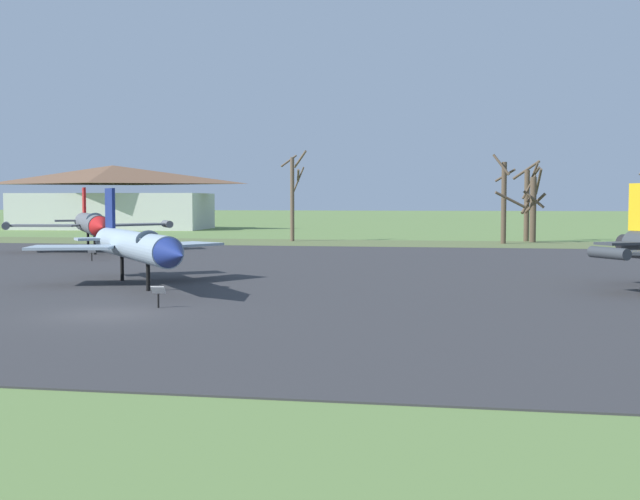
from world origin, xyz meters
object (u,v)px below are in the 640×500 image
at_px(jet_fighter_rear_left, 91,224).
at_px(info_placard_rear_left, 92,254).
at_px(info_placard_front_left, 158,294).
at_px(visitor_building, 113,198).
at_px(jet_fighter_front_left, 136,245).

height_order(jet_fighter_rear_left, info_placard_rear_left, jet_fighter_rear_left).
distance_m(info_placard_front_left, jet_fighter_rear_left, 35.59).
bearing_deg(info_placard_front_left, info_placard_rear_left, 121.44).
bearing_deg(info_placard_rear_left, visitor_building, 113.16).
xyz_separation_m(info_placard_front_left, jet_fighter_rear_left, (-17.75, 30.80, 1.80)).
relative_size(jet_fighter_rear_left, visitor_building, 0.53).
bearing_deg(visitor_building, info_placard_front_left, -64.48).
relative_size(info_placard_rear_left, visitor_building, 0.03).
height_order(jet_fighter_front_left, info_placard_front_left, jet_fighter_front_left).
bearing_deg(jet_fighter_rear_left, info_placard_front_left, -60.04).
relative_size(jet_fighter_front_left, jet_fighter_rear_left, 0.84).
relative_size(info_placard_front_left, visitor_building, 0.03).
height_order(jet_fighter_rear_left, visitor_building, visitor_building).
xyz_separation_m(info_placard_rear_left, visitor_building, (-25.60, 59.84, 4.06)).
distance_m(info_placard_rear_left, visitor_building, 65.21).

